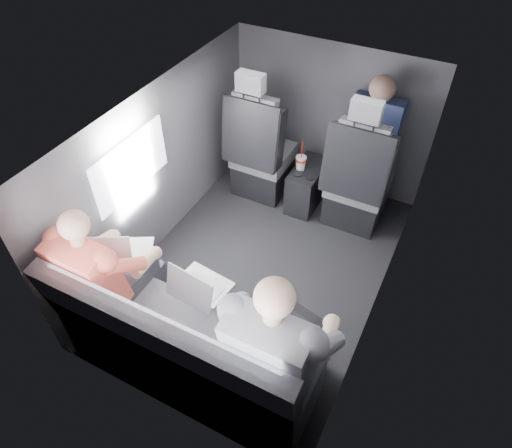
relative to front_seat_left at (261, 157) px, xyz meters
The scene contains 19 objects.
floor 1.03m from the front_seat_left, 61.81° to the right, with size 2.60×2.60×0.00m, color black.
ceiling 1.34m from the front_seat_left, 61.81° to the right, with size 2.60×2.60×0.00m, color #B2B2AD.
panel_left 0.99m from the front_seat_left, 118.19° to the right, with size 0.02×2.60×1.35m, color #56565B.
panel_right 1.61m from the front_seat_left, 31.88° to the right, with size 0.02×2.60×1.35m, color #56565B.
panel_front 0.70m from the front_seat_left, 45.65° to the left, with size 1.80×0.02×1.35m, color #56565B.
panel_back 2.20m from the front_seat_left, 78.12° to the right, with size 1.80×0.02×1.35m, color #56565B.
side_window 1.32m from the front_seat_left, 110.67° to the right, with size 0.02×0.75×0.42m, color white.
seatbelt 1.00m from the front_seat_left, 10.68° to the right, with size 0.05×0.01×0.65m, color black.
front_seat_left is the anchor object (origin of this frame).
front_seat_right 0.90m from the front_seat_left, ahead, with size 0.52×0.58×1.26m.
center_console 0.49m from the front_seat_left, ahead, with size 0.24×0.48×0.41m.
rear_bench 1.96m from the front_seat_left, 76.69° to the right, with size 1.60×0.57×0.92m.
soda_cup 0.40m from the front_seat_left, ahead, with size 0.09×0.09×0.28m.
laptop_white 1.70m from the front_seat_left, 96.60° to the right, with size 0.45×0.49×0.27m.
laptop_silver 1.72m from the front_seat_left, 75.96° to the right, with size 0.35×0.32×0.23m.
laptop_black 1.98m from the front_seat_left, 56.86° to the right, with size 0.35×0.34×0.22m.
passenger_rear_left 1.83m from the front_seat_left, 94.93° to the right, with size 0.48×0.61×1.20m.
passenger_rear_right 2.09m from the front_seat_left, 60.47° to the right, with size 0.54×0.65×1.28m.
passenger_front_right 1.00m from the front_seat_left, 16.07° to the left, with size 0.40×0.40×0.82m.
Camera 1 is at (1.05, -2.18, 2.79)m, focal length 32.00 mm.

